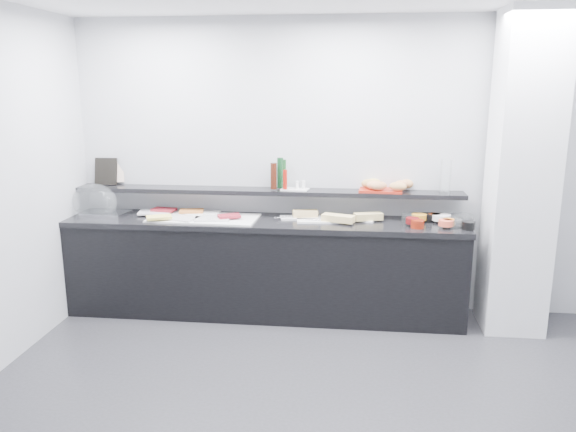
# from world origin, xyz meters

# --- Properties ---
(ground) EXTENTS (5.00, 5.00, 0.00)m
(ground) POSITION_xyz_m (0.00, 0.00, 0.00)
(ground) COLOR #2D2D30
(ground) RESTS_ON ground
(back_wall) EXTENTS (5.00, 0.02, 2.70)m
(back_wall) POSITION_xyz_m (0.00, 2.00, 1.35)
(back_wall) COLOR #B2B4B9
(back_wall) RESTS_ON ground
(column) EXTENTS (0.50, 0.50, 2.70)m
(column) POSITION_xyz_m (1.50, 1.65, 1.35)
(column) COLOR white
(column) RESTS_ON ground
(buffet_cabinet) EXTENTS (3.60, 0.60, 0.85)m
(buffet_cabinet) POSITION_xyz_m (-0.70, 1.70, 0.42)
(buffet_cabinet) COLOR black
(buffet_cabinet) RESTS_ON ground
(counter_top) EXTENTS (3.62, 0.62, 0.05)m
(counter_top) POSITION_xyz_m (-0.70, 1.70, 0.88)
(counter_top) COLOR black
(counter_top) RESTS_ON buffet_cabinet
(wall_shelf) EXTENTS (3.60, 0.25, 0.04)m
(wall_shelf) POSITION_xyz_m (-0.70, 1.88, 1.13)
(wall_shelf) COLOR black
(wall_shelf) RESTS_ON back_wall
(cloche_base) EXTENTS (0.42, 0.31, 0.04)m
(cloche_base) POSITION_xyz_m (-2.19, 1.69, 0.92)
(cloche_base) COLOR #AEB0B5
(cloche_base) RESTS_ON counter_top
(cloche_dome) EXTENTS (0.50, 0.37, 0.34)m
(cloche_dome) POSITION_xyz_m (-2.31, 1.73, 1.03)
(cloche_dome) COLOR white
(cloche_dome) RESTS_ON cloche_base
(linen_runner) EXTENTS (1.00, 0.51, 0.01)m
(linen_runner) POSITION_xyz_m (-1.25, 1.67, 0.91)
(linen_runner) COLOR silver
(linen_runner) RESTS_ON counter_top
(platter_meat_a) EXTENTS (0.33, 0.25, 0.01)m
(platter_meat_a) POSITION_xyz_m (-1.76, 1.80, 0.92)
(platter_meat_a) COLOR white
(platter_meat_a) RESTS_ON linen_runner
(food_meat_a) EXTENTS (0.23, 0.17, 0.02)m
(food_meat_a) POSITION_xyz_m (-1.68, 1.83, 0.94)
(food_meat_a) COLOR maroon
(food_meat_a) RESTS_ON platter_meat_a
(platter_salmon) EXTENTS (0.32, 0.22, 0.01)m
(platter_salmon) POSITION_xyz_m (-1.30, 1.83, 0.92)
(platter_salmon) COLOR white
(platter_salmon) RESTS_ON linen_runner
(food_salmon) EXTENTS (0.24, 0.17, 0.02)m
(food_salmon) POSITION_xyz_m (-1.40, 1.80, 0.94)
(food_salmon) COLOR #CC6D29
(food_salmon) RESTS_ON platter_salmon
(platter_cheese) EXTENTS (0.35, 0.29, 0.01)m
(platter_cheese) POSITION_xyz_m (-1.44, 1.59, 0.92)
(platter_cheese) COLOR silver
(platter_cheese) RESTS_ON linen_runner
(food_cheese) EXTENTS (0.26, 0.21, 0.02)m
(food_cheese) POSITION_xyz_m (-1.62, 1.53, 0.94)
(food_cheese) COLOR #F1D95D
(food_cheese) RESTS_ON platter_cheese
(platter_meat_b) EXTENTS (0.34, 0.26, 0.01)m
(platter_meat_b) POSITION_xyz_m (-1.15, 1.60, 0.92)
(platter_meat_b) COLOR silver
(platter_meat_b) RESTS_ON linen_runner
(food_meat_b) EXTENTS (0.23, 0.19, 0.02)m
(food_meat_b) POSITION_xyz_m (-1.01, 1.64, 0.94)
(food_meat_b) COLOR maroon
(food_meat_b) RESTS_ON platter_meat_b
(sandwich_plate_left) EXTENTS (0.40, 0.24, 0.01)m
(sandwich_plate_left) POSITION_xyz_m (-0.37, 1.79, 0.91)
(sandwich_plate_left) COLOR silver
(sandwich_plate_left) RESTS_ON counter_top
(sandwich_food_left) EXTENTS (0.24, 0.13, 0.06)m
(sandwich_food_left) POSITION_xyz_m (-0.33, 1.81, 0.94)
(sandwich_food_left) COLOR #DEB874
(sandwich_food_left) RESTS_ON sandwich_plate_left
(tongs_left) EXTENTS (0.14, 0.09, 0.01)m
(tongs_left) POSITION_xyz_m (-0.53, 1.74, 0.92)
(tongs_left) COLOR #B9BBC0
(tongs_left) RESTS_ON sandwich_plate_left
(sandwich_plate_mid) EXTENTS (0.39, 0.20, 0.01)m
(sandwich_plate_mid) POSITION_xyz_m (-0.21, 1.68, 0.91)
(sandwich_plate_mid) COLOR white
(sandwich_plate_mid) RESTS_ON counter_top
(sandwich_food_mid) EXTENTS (0.30, 0.20, 0.06)m
(sandwich_food_mid) POSITION_xyz_m (-0.03, 1.65, 0.94)
(sandwich_food_mid) COLOR #DFC375
(sandwich_food_mid) RESTS_ON sandwich_plate_mid
(tongs_mid) EXTENTS (0.16, 0.03, 0.01)m
(tongs_mid) POSITION_xyz_m (-0.24, 1.66, 0.92)
(tongs_mid) COLOR silver
(tongs_mid) RESTS_ON sandwich_plate_mid
(sandwich_plate_right) EXTENTS (0.37, 0.25, 0.01)m
(sandwich_plate_right) POSITION_xyz_m (0.14, 1.80, 0.91)
(sandwich_plate_right) COLOR white
(sandwich_plate_right) RESTS_ON counter_top
(sandwich_food_right) EXTENTS (0.27, 0.17, 0.06)m
(sandwich_food_right) POSITION_xyz_m (0.24, 1.74, 0.94)
(sandwich_food_right) COLOR tan
(sandwich_food_right) RESTS_ON sandwich_plate_right
(tongs_right) EXTENTS (0.16, 0.03, 0.01)m
(tongs_right) POSITION_xyz_m (0.11, 1.71, 0.92)
(tongs_right) COLOR silver
(tongs_right) RESTS_ON sandwich_plate_right
(bowl_glass_fruit) EXTENTS (0.20, 0.20, 0.07)m
(bowl_glass_fruit) POSITION_xyz_m (0.62, 1.80, 0.94)
(bowl_glass_fruit) COLOR silver
(bowl_glass_fruit) RESTS_ON counter_top
(fill_glass_fruit) EXTENTS (0.14, 0.14, 0.05)m
(fill_glass_fruit) POSITION_xyz_m (0.69, 1.77, 0.95)
(fill_glass_fruit) COLOR orange
(fill_glass_fruit) RESTS_ON bowl_glass_fruit
(bowl_black_jam) EXTENTS (0.15, 0.15, 0.07)m
(bowl_black_jam) POSITION_xyz_m (0.77, 1.80, 0.94)
(bowl_black_jam) COLOR black
(bowl_black_jam) RESTS_ON counter_top
(fill_black_jam) EXTENTS (0.14, 0.14, 0.05)m
(fill_black_jam) POSITION_xyz_m (0.83, 1.81, 0.95)
(fill_black_jam) COLOR #5E230D
(fill_black_jam) RESTS_ON bowl_black_jam
(bowl_glass_cream) EXTENTS (0.21, 0.21, 0.07)m
(bowl_glass_cream) POSITION_xyz_m (1.07, 1.81, 0.94)
(bowl_glass_cream) COLOR silver
(bowl_glass_cream) RESTS_ON counter_top
(fill_glass_cream) EXTENTS (0.21, 0.21, 0.05)m
(fill_glass_cream) POSITION_xyz_m (0.88, 1.78, 0.95)
(fill_glass_cream) COLOR white
(fill_glass_cream) RESTS_ON bowl_glass_cream
(bowl_red_jam) EXTENTS (0.14, 0.14, 0.07)m
(bowl_red_jam) POSITION_xyz_m (0.65, 1.55, 0.94)
(bowl_red_jam) COLOR maroon
(bowl_red_jam) RESTS_ON counter_top
(fill_red_jam) EXTENTS (0.14, 0.14, 0.05)m
(fill_red_jam) POSITION_xyz_m (0.62, 1.62, 0.95)
(fill_red_jam) COLOR #580C0E
(fill_red_jam) RESTS_ON bowl_red_jam
(bowl_glass_salmon) EXTENTS (0.20, 0.20, 0.07)m
(bowl_glass_salmon) POSITION_xyz_m (0.95, 1.61, 0.94)
(bowl_glass_salmon) COLOR white
(bowl_glass_salmon) RESTS_ON counter_top
(fill_glass_salmon) EXTENTS (0.16, 0.16, 0.05)m
(fill_glass_salmon) POSITION_xyz_m (0.89, 1.57, 0.95)
(fill_glass_salmon) COLOR #F3593B
(fill_glass_salmon) RESTS_ON bowl_glass_salmon
(bowl_black_fruit) EXTENTS (0.11, 0.11, 0.07)m
(bowl_black_fruit) POSITION_xyz_m (1.07, 1.55, 0.94)
(bowl_black_fruit) COLOR black
(bowl_black_fruit) RESTS_ON counter_top
(fill_black_fruit) EXTENTS (0.10, 0.10, 0.05)m
(fill_black_fruit) POSITION_xyz_m (0.92, 1.61, 0.95)
(fill_black_fruit) COLOR orange
(fill_black_fruit) RESTS_ON bowl_black_fruit
(framed_print) EXTENTS (0.22, 0.07, 0.26)m
(framed_print) POSITION_xyz_m (-2.27, 1.94, 1.28)
(framed_print) COLOR black
(framed_print) RESTS_ON wall_shelf
(print_art) EXTENTS (0.17, 0.10, 0.22)m
(print_art) POSITION_xyz_m (-2.20, 1.98, 1.28)
(print_art) COLOR beige
(print_art) RESTS_ON framed_print
(condiment_tray) EXTENTS (0.26, 0.18, 0.01)m
(condiment_tray) POSITION_xyz_m (-0.43, 1.87, 1.16)
(condiment_tray) COLOR white
(condiment_tray) RESTS_ON wall_shelf
(bottle_green_a) EXTENTS (0.07, 0.07, 0.26)m
(bottle_green_a) POSITION_xyz_m (-0.55, 1.93, 1.29)
(bottle_green_a) COLOR #113E18
(bottle_green_a) RESTS_ON condiment_tray
(bottle_brown) EXTENTS (0.07, 0.07, 0.24)m
(bottle_brown) POSITION_xyz_m (-0.63, 1.83, 1.28)
(bottle_brown) COLOR #38140A
(bottle_brown) RESTS_ON condiment_tray
(bottle_green_b) EXTENTS (0.07, 0.07, 0.28)m
(bottle_green_b) POSITION_xyz_m (-0.57, 1.90, 1.30)
(bottle_green_b) COLOR #103D1C
(bottle_green_b) RESTS_ON condiment_tray
(bottle_hot) EXTENTS (0.05, 0.05, 0.18)m
(bottle_hot) POSITION_xyz_m (-0.52, 1.83, 1.25)
(bottle_hot) COLOR #9D140B
(bottle_hot) RESTS_ON condiment_tray
(shaker_salt) EXTENTS (0.03, 0.03, 0.07)m
(shaker_salt) POSITION_xyz_m (-0.41, 1.88, 1.20)
(shaker_salt) COLOR white
(shaker_salt) RESTS_ON condiment_tray
(shaker_pepper) EXTENTS (0.04, 0.04, 0.07)m
(shaker_pepper) POSITION_xyz_m (-0.36, 1.90, 1.20)
(shaker_pepper) COLOR silver
(shaker_pepper) RESTS_ON condiment_tray
(bread_tray) EXTENTS (0.41, 0.30, 0.02)m
(bread_tray) POSITION_xyz_m (0.35, 1.90, 1.16)
(bread_tray) COLOR #9E1F11
(bread_tray) RESTS_ON wall_shelf
(bread_roll_nw) EXTENTS (0.13, 0.09, 0.08)m
(bread_roll_nw) POSITION_xyz_m (0.24, 1.93, 1.21)
(bread_roll_nw) COLOR #B18443
(bread_roll_nw) RESTS_ON bread_tray
(bread_roll_n) EXTENTS (0.17, 0.14, 0.08)m
(bread_roll_n) POSITION_xyz_m (0.28, 1.98, 1.21)
(bread_roll_n) COLOR gold
(bread_roll_n) RESTS_ON bread_tray
(bread_roll_ne) EXTENTS (0.14, 0.12, 0.08)m
(bread_roll_ne) POSITION_xyz_m (0.59, 1.97, 1.21)
(bread_roll_ne) COLOR #C7844C
(bread_roll_ne) RESTS_ON bread_tray
(bread_roll_sw) EXTENTS (0.15, 0.11, 0.08)m
(bread_roll_sw) POSITION_xyz_m (0.29, 1.85, 1.21)
(bread_roll_sw) COLOR #D28350
(bread_roll_sw) RESTS_ON bread_tray
(bread_roll_s) EXTENTS (0.17, 0.15, 0.08)m
(bread_roll_s) POSITION_xyz_m (0.33, 1.82, 1.21)
(bread_roll_s) COLOR #BA7547
(bread_roll_s) RESTS_ON bread_tray
(bread_roll_se) EXTENTS (0.17, 0.13, 0.08)m
(bread_roll_se) POSITION_xyz_m (0.50, 1.81, 1.21)
(bread_roll_se) COLOR #BF8449
(bread_roll_se) RESTS_ON bread_tray
(bread_roll_mide) EXTENTS (0.13, 0.09, 0.08)m
(bread_roll_mide) POSITION_xyz_m (0.53, 1.90, 1.21)
(bread_roll_mide) COLOR #CE844E
(bread_roll_mide) RESTS_ON bread_tray
(carafe) EXTENTS (0.11, 0.11, 0.30)m
(carafe) POSITION_xyz_m (0.91, 1.87, 1.30)
(carafe) COLOR white
(carafe) RESTS_ON wall_shelf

